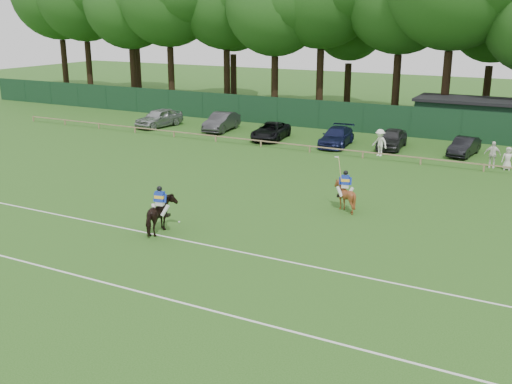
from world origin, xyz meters
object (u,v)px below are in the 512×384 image
Objects in this scene: sedan_grey at (221,122)px; suv_black at (271,131)px; sedan_navy at (337,137)px; sedan_silver at (159,118)px; horse_dark at (161,216)px; polo_ball at (179,222)px; spectator_mid at (492,154)px; spectator_right at (508,159)px; horse_chestnut at (345,196)px; spectator_left at (380,143)px; hatch_grey at (392,139)px; utility_shed at (468,117)px; estate_black at (464,147)px.

suv_black is at bearing -21.05° from sedan_grey.
sedan_navy is (5.50, 0.17, 0.03)m from suv_black.
horse_dark is at bearing -45.17° from sedan_silver.
horse_dark is 1.71m from polo_ball.
spectator_mid is 0.98m from spectator_right.
polo_ball is at bearing -126.85° from spectator_mid.
suv_black is (11.27, -0.38, -0.15)m from sedan_silver.
sedan_navy is at bearing 167.29° from spectator_mid.
horse_chestnut is 0.86× the size of spectator_mid.
horse_chestnut is (6.28, 7.05, -0.08)m from horse_dark.
sedan_navy is at bearing 178.71° from spectator_left.
sedan_silver is 3.20× the size of spectator_right.
polo_ball is (-11.82, -18.46, -0.83)m from spectator_mid.
polo_ball is at bearing -97.62° from horse_dark.
sedan_grey is 14.86m from hatch_grey.
horse_chestnut is at bearing -25.20° from sedan_silver.
sedan_grey is at bearing 157.70° from suv_black.
horse_dark reaches higher than spectator_right.
suv_black is 9.55m from hatch_grey.
horse_chestnut is at bearing -123.38° from spectator_right.
horse_dark reaches higher than sedan_silver.
spectator_left is (4.27, 19.89, 0.11)m from horse_dark.
suv_black is 53.06× the size of polo_ball.
hatch_grey is at bearing -117.58° from utility_shed.
horse_dark is at bearing -87.02° from polo_ball.
hatch_grey reaches higher than polo_ball.
estate_black is at bearing -7.10° from sedan_grey.
spectator_mid is at bearing 165.03° from spectator_right.
hatch_grey is 8.93m from utility_shed.
utility_shed is (2.18, 23.63, 0.78)m from horse_chestnut.
horse_chestnut is 0.39× the size of estate_black.
sedan_navy is 1.12× the size of hatch_grey.
spectator_right is 0.18× the size of utility_shed.
estate_black is (20.04, -0.02, -0.14)m from sedan_grey.
sedan_grey is 20.04m from estate_black.
sedan_grey is 0.99× the size of suv_black.
sedan_silver reaches higher than spectator_right.
spectator_right is (12.70, 19.84, -0.09)m from horse_dark.
hatch_grey is (3.96, 1.12, 0.03)m from sedan_navy.
spectator_mid is at bearing -44.86° from estate_black.
sedan_grey is 0.56× the size of utility_shed.
spectator_left is at bearing -30.71° from sedan_navy.
polo_ball is 30.42m from utility_shed.
spectator_right is at bearing -133.22° from horse_dark.
sedan_navy is at bearing -165.41° from estate_black.
horse_chestnut is 18.41m from suv_black.
suv_black is at bearing 170.59° from spectator_mid.
spectator_right is (3.18, -3.00, 0.11)m from estate_black.
spectator_left reaches higher than horse_chestnut.
hatch_grey reaches higher than suv_black.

